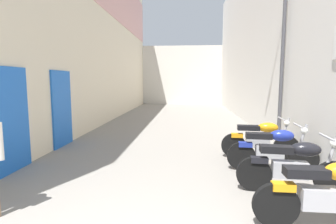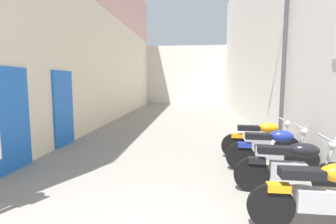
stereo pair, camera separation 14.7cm
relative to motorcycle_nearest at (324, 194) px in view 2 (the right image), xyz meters
name	(u,v)px [view 2 (the right image)]	position (x,y,z in m)	size (l,w,h in m)	color
ground_plane	(176,132)	(-2.26, 6.27, -0.50)	(35.74, 35.74, 0.00)	gray
building_left	(103,21)	(-5.66, 8.23, 4.02)	(0.45, 19.74, 8.95)	beige
building_right	(261,33)	(1.14, 8.26, 3.42)	(0.45, 19.74, 7.84)	silver
building_far_end	(186,75)	(-2.26, 19.14, 1.86)	(9.40, 2.00, 4.73)	beige
motorcycle_nearest	(324,194)	(0.00, 0.00, 0.00)	(1.85, 0.58, 1.04)	black
motorcycle_second	(292,166)	(0.00, 1.09, 0.00)	(1.85, 0.58, 1.04)	black
motorcycle_third	(272,149)	(0.00, 2.19, 0.00)	(1.85, 0.58, 1.04)	black
motorcycle_fourth	(260,139)	(0.00, 3.13, 0.00)	(1.85, 0.58, 1.04)	black
street_lamp	(281,48)	(0.70, 4.17, 2.30)	(0.79, 0.18, 4.80)	#47474C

